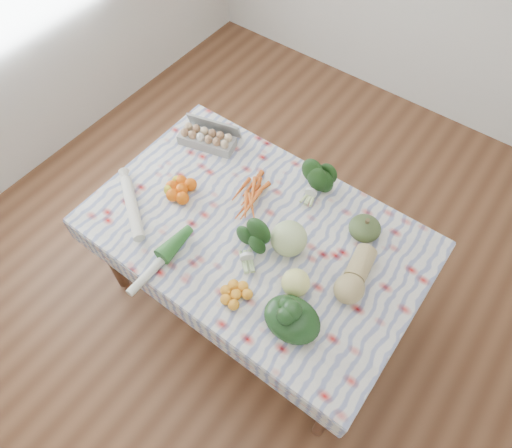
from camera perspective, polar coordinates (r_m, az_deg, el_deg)
name	(u,v)px	position (r m, az deg, el deg)	size (l,w,h in m)	color
ground	(256,295)	(2.94, 0.00, -8.91)	(4.50, 4.50, 0.00)	#57321E
dining_table	(256,239)	(2.34, 0.00, -1.92)	(1.60, 1.00, 0.75)	brown
tablecloth	(256,231)	(2.28, 0.00, -0.89)	(1.66, 1.06, 0.01)	silver
egg_carton	(207,139)	(2.62, -6.16, 10.48)	(0.32, 0.13, 0.09)	#979792
carrot_bunch	(250,195)	(2.37, -0.77, 3.64)	(0.23, 0.21, 0.04)	#D65B1C
kale_bunch	(316,182)	(2.38, 7.46, 5.26)	(0.17, 0.15, 0.15)	#183913
kabocha_squash	(365,228)	(2.28, 13.44, -0.51)	(0.16, 0.16, 0.10)	#45592D
cabbage	(289,239)	(2.15, 4.13, -1.82)	(0.17, 0.17, 0.17)	#BAD288
butternut_squash	(356,274)	(2.12, 12.39, -6.12)	(0.14, 0.29, 0.14)	tan
orange_cluster	(182,190)	(2.41, -9.28, 4.27)	(0.22, 0.22, 0.07)	#F25E09
broccoli	(245,245)	(2.16, -1.36, -2.62)	(0.17, 0.17, 0.12)	#1B4117
mandarin_cluster	(236,294)	(2.08, -2.51, -8.75)	(0.17, 0.17, 0.05)	#FF9E23
grapefruit	(296,283)	(2.06, 4.98, -7.31)	(0.13, 0.13, 0.13)	#F4F484
spinach_bag	(292,319)	(2.00, 4.53, -11.78)	(0.26, 0.21, 0.11)	black
daikon	(132,208)	(2.40, -15.22, 2.00)	(0.06, 0.06, 0.41)	white
leek	(160,262)	(2.20, -11.88, -4.62)	(0.05, 0.05, 0.41)	silver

